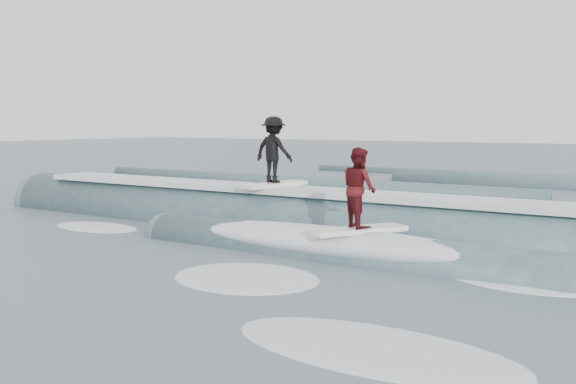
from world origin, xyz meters
The scene contains 6 objects.
ground centered at (0.00, 0.00, 0.00)m, with size 160.00×160.00×0.00m, color #384852.
breaking_wave centered at (0.31, 3.02, 0.05)m, with size 22.60×3.80×2.04m.
surfer_black centered at (-1.08, 3.41, 1.95)m, with size 1.12×2.07×1.78m.
surfer_red centered at (2.43, 1.21, 1.33)m, with size 1.52×1.99×1.68m.
whitewater centered at (2.10, -0.76, 0.00)m, with size 13.41×6.58×0.10m.
far_swells centered at (0.68, 17.65, 0.00)m, with size 36.31×8.65×0.80m.
Camera 1 is at (8.05, -10.04, 2.70)m, focal length 40.00 mm.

